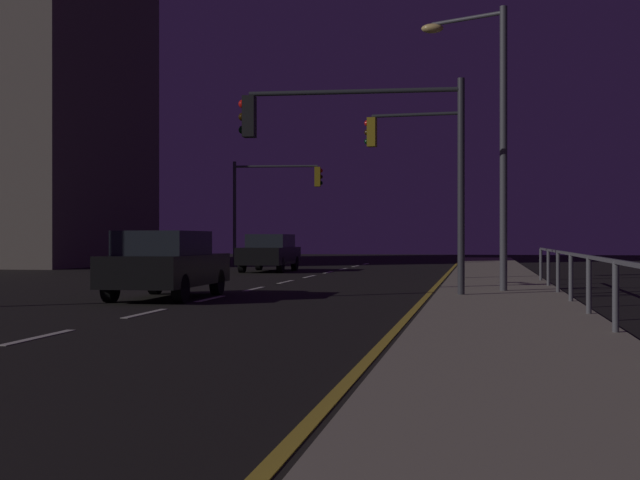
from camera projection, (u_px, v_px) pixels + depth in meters
ground_plane at (217, 298)px, 20.76m from camera, size 112.00×112.00×0.00m
sidewalk_right at (501, 298)px, 19.57m from camera, size 2.96×77.00×0.14m
lane_markings_center at (254, 289)px, 24.20m from camera, size 0.14×50.00×0.01m
lane_edge_line at (435, 288)px, 24.80m from camera, size 0.14×53.00×0.01m
car at (166, 263)px, 20.38m from camera, size 1.89×4.43×1.57m
car_oncoming at (270, 252)px, 37.03m from camera, size 1.84×4.41×1.57m
traffic_light_near_right at (356, 140)px, 20.02m from camera, size 5.18×0.46×4.85m
traffic_light_mid_right at (274, 192)px, 42.85m from camera, size 4.40×0.62×5.16m
traffic_light_far_center at (420, 159)px, 28.41m from camera, size 3.23×0.50×5.51m
street_lamp_median at (489, 119)px, 21.40m from camera, size 2.12×1.16×6.85m
barrier_fence at (601, 273)px, 13.26m from camera, size 0.09×26.73×0.98m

